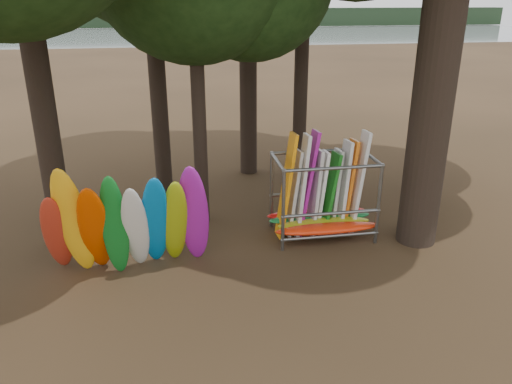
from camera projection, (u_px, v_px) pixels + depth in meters
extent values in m
plane|color=#47331E|center=(272.00, 267.00, 12.14)|extent=(120.00, 120.00, 0.00)
plane|color=gray|center=(183.00, 47.00, 67.24)|extent=(160.00, 160.00, 0.00)
cube|color=black|center=(175.00, 18.00, 112.43)|extent=(160.00, 4.00, 4.00)
cylinder|color=black|center=(155.00, 43.00, 15.23)|extent=(0.53, 0.53, 9.68)
cylinder|color=black|center=(303.00, 13.00, 16.59)|extent=(0.48, 0.48, 11.28)
cylinder|color=black|center=(197.00, 75.00, 13.20)|extent=(0.38, 0.38, 8.43)
ellipsoid|color=#B82D1A|center=(57.00, 234.00, 11.29)|extent=(0.77, 1.53, 2.40)
ellipsoid|color=#FFB214|center=(74.00, 223.00, 11.07)|extent=(0.88, 1.36, 3.00)
ellipsoid|color=#D63D00|center=(95.00, 230.00, 11.16)|extent=(0.79, 1.70, 2.69)
ellipsoid|color=#106820|center=(115.00, 227.00, 11.11)|extent=(0.64, 1.01, 2.76)
ellipsoid|color=silver|center=(136.00, 229.00, 11.29)|extent=(0.61, 1.52, 2.58)
ellipsoid|color=#046DBB|center=(155.00, 222.00, 11.39)|extent=(0.81, 1.72, 2.80)
ellipsoid|color=#8FA210|center=(175.00, 223.00, 11.58)|extent=(0.74, 1.57, 2.63)
ellipsoid|color=#98199A|center=(194.00, 216.00, 11.60)|extent=(0.84, 1.40, 2.88)
ellipsoid|color=red|center=(328.00, 228.00, 13.21)|extent=(2.85, 0.55, 0.24)
ellipsoid|color=#AFB217|center=(324.00, 223.00, 13.51)|extent=(2.58, 0.55, 0.24)
ellipsoid|color=#1B7A3B|center=(320.00, 218.00, 13.86)|extent=(2.90, 0.55, 0.24)
ellipsoid|color=red|center=(317.00, 213.00, 14.16)|extent=(2.88, 0.55, 0.24)
cube|color=orange|center=(286.00, 186.00, 13.30)|extent=(0.52, 0.80, 2.88)
cube|color=silver|center=(292.00, 193.00, 13.52)|extent=(0.48, 0.79, 2.38)
cube|color=silver|center=(301.00, 187.00, 13.32)|extent=(0.40, 0.79, 2.84)
cube|color=#A31B90|center=(307.00, 183.00, 13.49)|extent=(0.58, 0.80, 2.89)
cube|color=silver|center=(315.00, 193.00, 13.51)|extent=(0.35, 0.78, 2.40)
cube|color=white|center=(320.00, 193.00, 13.67)|extent=(0.39, 0.75, 2.31)
cube|color=#186D1A|center=(329.00, 194.00, 13.56)|extent=(0.52, 0.77, 2.30)
cube|color=silver|center=(334.00, 191.00, 13.74)|extent=(0.32, 0.76, 2.33)
cube|color=silver|center=(343.00, 188.00, 13.60)|extent=(0.33, 0.78, 2.60)
cube|color=orange|center=(348.00, 186.00, 13.79)|extent=(0.40, 0.77, 2.57)
cube|color=white|center=(358.00, 183.00, 13.56)|extent=(0.50, 0.78, 2.86)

